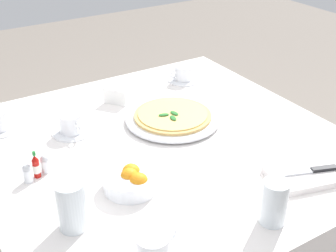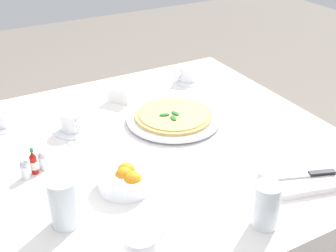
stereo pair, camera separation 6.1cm
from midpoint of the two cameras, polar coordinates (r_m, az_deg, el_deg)
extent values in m
cube|color=white|center=(1.44, 0.44, -2.38)|extent=(1.11, 1.11, 0.02)
cube|color=white|center=(1.95, -7.52, 1.34)|extent=(1.11, 0.01, 0.28)
cube|color=white|center=(1.81, 15.75, -1.89)|extent=(0.01, 1.11, 0.28)
cylinder|color=brown|center=(2.18, 5.03, -2.20)|extent=(0.06, 0.06, 0.74)
cylinder|color=brown|center=(1.91, -19.04, -9.12)|extent=(0.06, 0.06, 0.74)
cylinder|color=white|center=(1.55, 1.84, 0.70)|extent=(0.19, 0.19, 0.01)
cylinder|color=white|center=(1.54, 1.85, 0.99)|extent=(0.32, 0.32, 0.01)
cylinder|color=#DBAD60|center=(1.54, 1.85, 1.32)|extent=(0.26, 0.26, 0.01)
cylinder|color=#EAC66B|center=(1.54, 1.86, 1.55)|extent=(0.24, 0.24, 0.00)
ellipsoid|color=#2D7533|center=(1.52, 0.70, 1.44)|extent=(0.04, 0.03, 0.01)
ellipsoid|color=#2D7533|center=(1.50, 1.87, 1.01)|extent=(0.02, 0.04, 0.01)
ellipsoid|color=#2D7533|center=(1.53, 2.06, 1.62)|extent=(0.02, 0.04, 0.01)
cylinder|color=white|center=(1.86, 3.51, 5.78)|extent=(0.13, 0.13, 0.01)
cylinder|color=white|center=(1.85, 3.54, 6.72)|extent=(0.08, 0.08, 0.06)
torus|color=white|center=(1.82, 2.26, 6.49)|extent=(0.04, 0.01, 0.03)
cylinder|color=black|center=(1.84, 3.57, 7.48)|extent=(0.07, 0.07, 0.00)
cylinder|color=white|center=(1.02, -1.71, -14.96)|extent=(0.08, 0.08, 0.06)
torus|color=white|center=(1.04, 0.59, -13.67)|extent=(0.04, 0.01, 0.03)
cylinder|color=black|center=(1.00, -1.73, -13.88)|extent=(0.07, 0.07, 0.00)
cylinder|color=white|center=(1.61, -19.13, 0.11)|extent=(0.13, 0.13, 0.01)
cylinder|color=white|center=(1.59, -19.34, 1.20)|extent=(0.08, 0.08, 0.06)
cylinder|color=black|center=(1.58, -19.50, 2.09)|extent=(0.07, 0.07, 0.00)
cylinder|color=white|center=(1.52, -10.82, -0.47)|extent=(0.13, 0.13, 0.01)
cylinder|color=white|center=(1.50, -10.94, 0.67)|extent=(0.08, 0.08, 0.06)
torus|color=white|center=(1.46, -10.11, 0.01)|extent=(0.01, 0.04, 0.03)
cylinder|color=black|center=(1.49, -11.04, 1.60)|extent=(0.07, 0.07, 0.00)
cylinder|color=white|center=(1.12, 13.87, -9.75)|extent=(0.06, 0.06, 0.12)
cylinder|color=silver|center=(1.14, 13.68, -10.98)|extent=(0.06, 0.06, 0.05)
cylinder|color=white|center=(1.11, -11.52, -9.49)|extent=(0.07, 0.07, 0.13)
cylinder|color=silver|center=(1.11, -11.45, -10.01)|extent=(0.06, 0.06, 0.10)
cube|color=white|center=(1.32, 18.17, -6.37)|extent=(0.25, 0.18, 0.02)
cube|color=silver|center=(1.29, 16.25, -6.17)|extent=(0.12, 0.06, 0.01)
cube|color=black|center=(1.33, 20.12, -5.59)|extent=(0.08, 0.04, 0.01)
cylinder|color=white|center=(1.23, -3.96, -6.83)|extent=(0.15, 0.15, 0.04)
sphere|color=orange|center=(1.22, -4.12, -6.31)|extent=(0.05, 0.05, 0.05)
sphere|color=orange|center=(1.20, -2.98, -6.95)|extent=(0.05, 0.05, 0.05)
sphere|color=orange|center=(1.23, -3.88, -5.78)|extent=(0.05, 0.05, 0.05)
cylinder|color=#B7140F|center=(1.32, -15.33, -4.78)|extent=(0.02, 0.02, 0.05)
cylinder|color=white|center=(1.32, -15.33, -4.78)|extent=(0.02, 0.02, 0.02)
cone|color=#B7140F|center=(1.30, -15.53, -3.49)|extent=(0.02, 0.02, 0.02)
cylinder|color=#1E722D|center=(1.30, -15.61, -2.97)|extent=(0.01, 0.01, 0.01)
cylinder|color=white|center=(1.31, -16.34, -5.58)|extent=(0.03, 0.03, 0.04)
cylinder|color=white|center=(1.32, -16.30, -5.79)|extent=(0.02, 0.02, 0.03)
sphere|color=silver|center=(1.30, -16.49, -4.71)|extent=(0.02, 0.02, 0.02)
cylinder|color=white|center=(1.34, -14.25, -4.53)|extent=(0.03, 0.03, 0.04)
cylinder|color=#38332D|center=(1.34, -14.22, -4.74)|extent=(0.02, 0.02, 0.03)
sphere|color=silver|center=(1.33, -14.38, -3.67)|extent=(0.02, 0.02, 0.02)
cube|color=white|center=(1.66, -5.40, 3.74)|extent=(0.06, 0.07, 0.06)
camera|label=1|loc=(0.03, -88.83, 0.66)|focal=48.22mm
camera|label=2|loc=(0.03, 91.17, -0.66)|focal=48.22mm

